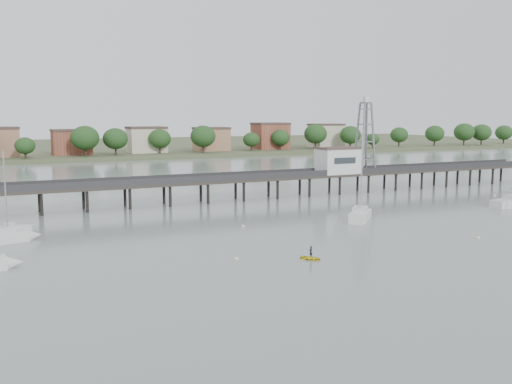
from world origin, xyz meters
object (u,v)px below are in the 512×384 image
sailboat_c (362,214)px  sailboat_b (14,237)px  yellow_dinghy (311,259)px  white_tender (17,229)px  lattice_tower (365,138)px  pier (222,181)px

sailboat_c → sailboat_b: sailboat_c is taller
yellow_dinghy → white_tender: bearing=100.8°
sailboat_b → white_tender: size_ratio=2.82×
lattice_tower → sailboat_b: lattice_tower is taller
pier → sailboat_c: bearing=-63.5°
pier → yellow_dinghy: (-7.24, -43.66, -3.79)m
lattice_tower → white_tender: bearing=-167.9°
sailboat_b → yellow_dinghy: bearing=-53.3°
pier → sailboat_c: sailboat_c is taller
lattice_tower → sailboat_b: size_ratio=1.30×
sailboat_b → white_tender: (0.62, 5.81, -0.17)m
sailboat_b → pier: bearing=14.9°
pier → lattice_tower: 32.34m
white_tender → yellow_dinghy: bearing=-29.6°
yellow_dinghy → sailboat_b: bearing=107.7°
pier → sailboat_b: 41.55m
lattice_tower → sailboat_c: (-18.83, -25.41, -10.46)m
white_tender → sailboat_c: bearing=3.5°
pier → yellow_dinghy: 44.42m
sailboat_c → white_tender: bearing=122.1°
sailboat_c → lattice_tower: bearing=8.4°
pier → white_tender: (-35.55, -14.38, -3.32)m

